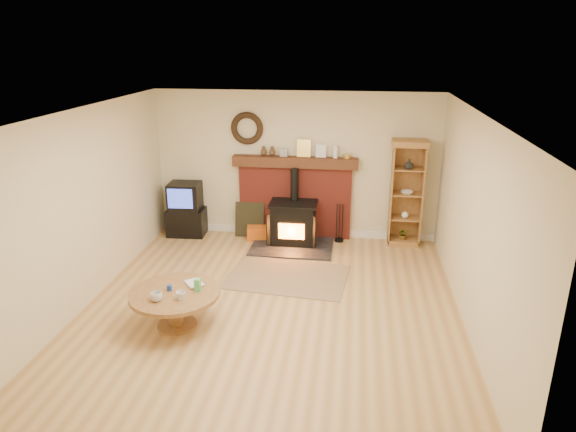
# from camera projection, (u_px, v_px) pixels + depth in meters

# --- Properties ---
(ground) EXTENTS (5.50, 5.50, 0.00)m
(ground) POSITION_uv_depth(u_px,v_px,m) (271.00, 307.00, 6.93)
(ground) COLOR #AC7F47
(ground) RESTS_ON ground
(room_shell) EXTENTS (5.02, 5.52, 2.61)m
(room_shell) POSITION_uv_depth(u_px,v_px,m) (270.00, 182.00, 6.46)
(room_shell) COLOR beige
(room_shell) RESTS_ON ground
(chimney_breast) EXTENTS (2.20, 0.22, 1.78)m
(chimney_breast) POSITION_uv_depth(u_px,v_px,m) (295.00, 194.00, 9.16)
(chimney_breast) COLOR maroon
(chimney_breast) RESTS_ON ground
(wood_stove) EXTENTS (1.40, 1.00, 1.31)m
(wood_stove) POSITION_uv_depth(u_px,v_px,m) (293.00, 224.00, 8.94)
(wood_stove) COLOR black
(wood_stove) RESTS_ON ground
(area_rug) EXTENTS (1.89, 1.39, 0.01)m
(area_rug) POSITION_uv_depth(u_px,v_px,m) (287.00, 277.00, 7.79)
(area_rug) COLOR brown
(area_rug) RESTS_ON ground
(tv_unit) EXTENTS (0.69, 0.51, 0.98)m
(tv_unit) POSITION_uv_depth(u_px,v_px,m) (186.00, 210.00, 9.33)
(tv_unit) COLOR black
(tv_unit) RESTS_ON ground
(curio_cabinet) EXTENTS (0.59, 0.43, 1.85)m
(curio_cabinet) POSITION_uv_depth(u_px,v_px,m) (406.00, 193.00, 8.77)
(curio_cabinet) COLOR brown
(curio_cabinet) RESTS_ON ground
(firelog_box) EXTENTS (0.42, 0.30, 0.24)m
(firelog_box) POSITION_uv_depth(u_px,v_px,m) (258.00, 233.00, 9.22)
(firelog_box) COLOR orange
(firelog_box) RESTS_ON ground
(leaning_painting) EXTENTS (0.53, 0.14, 0.63)m
(leaning_painting) POSITION_uv_depth(u_px,v_px,m) (250.00, 220.00, 9.31)
(leaning_painting) COLOR black
(leaning_painting) RESTS_ON ground
(fire_tools) EXTENTS (0.16, 0.16, 0.70)m
(fire_tools) POSITION_uv_depth(u_px,v_px,m) (339.00, 234.00, 9.12)
(fire_tools) COLOR black
(fire_tools) RESTS_ON ground
(coffee_table) EXTENTS (1.12, 1.12, 0.63)m
(coffee_table) POSITION_uv_depth(u_px,v_px,m) (175.00, 298.00, 6.35)
(coffee_table) COLOR brown
(coffee_table) RESTS_ON ground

